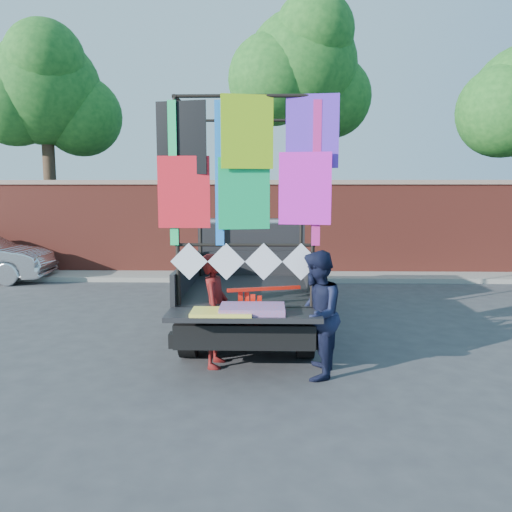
{
  "coord_description": "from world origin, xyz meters",
  "views": [
    {
      "loc": [
        0.04,
        -6.76,
        2.37
      ],
      "look_at": [
        -0.12,
        0.02,
        1.45
      ],
      "focal_mm": 35.0,
      "sensor_mm": 36.0,
      "label": 1
    }
  ],
  "objects": [
    {
      "name": "ground",
      "position": [
        0.0,
        0.0,
        0.0
      ],
      "size": [
        90.0,
        90.0,
        0.0
      ],
      "primitive_type": "plane",
      "color": "#38383A",
      "rests_on": "ground"
    },
    {
      "name": "brick_wall",
      "position": [
        0.0,
        7.0,
        1.33
      ],
      "size": [
        30.0,
        0.45,
        2.61
      ],
      "color": "maroon",
      "rests_on": "ground"
    },
    {
      "name": "curb",
      "position": [
        0.0,
        6.3,
        0.06
      ],
      "size": [
        30.0,
        1.2,
        0.12
      ],
      "primitive_type": "cube",
      "color": "gray",
      "rests_on": "ground"
    },
    {
      "name": "tree_left",
      "position": [
        -6.48,
        8.12,
        5.12
      ],
      "size": [
        4.2,
        3.3,
        7.05
      ],
      "color": "#38281C",
      "rests_on": "ground"
    },
    {
      "name": "tree_mid",
      "position": [
        1.02,
        8.12,
        5.7
      ],
      "size": [
        4.2,
        3.3,
        7.73
      ],
      "color": "#38281C",
      "rests_on": "ground"
    },
    {
      "name": "pickup_truck",
      "position": [
        -0.25,
        2.28,
        0.88
      ],
      "size": [
        2.23,
        5.59,
        3.52
      ],
      "color": "black",
      "rests_on": "ground"
    },
    {
      "name": "woman",
      "position": [
        -0.66,
        -0.29,
        0.76
      ],
      "size": [
        0.41,
        0.58,
        1.52
      ],
      "primitive_type": "imported",
      "rotation": [
        0.0,
        0.0,
        1.49
      ],
      "color": "maroon",
      "rests_on": "ground"
    },
    {
      "name": "man",
      "position": [
        0.65,
        -0.67,
        0.81
      ],
      "size": [
        0.74,
        0.88,
        1.61
      ],
      "primitive_type": "imported",
      "rotation": [
        0.0,
        0.0,
        -1.75
      ],
      "color": "#141933",
      "rests_on": "ground"
    },
    {
      "name": "streamer_bundle",
      "position": [
        -0.11,
        -0.49,
        0.9
      ],
      "size": [
        0.94,
        0.29,
        0.66
      ],
      "color": "red",
      "rests_on": "ground"
    }
  ]
}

